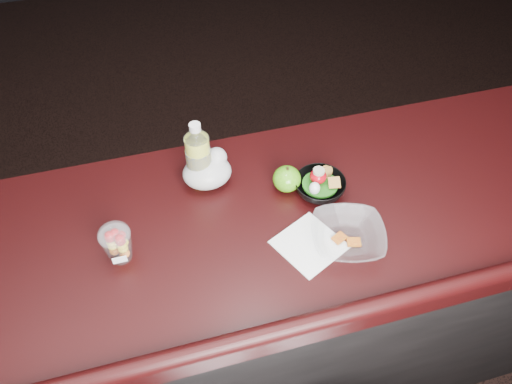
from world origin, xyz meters
TOP-DOWN VIEW (x-y plane):
  - counter at (0.00, 0.30)m, footprint 4.06×0.71m
  - lemonade_bottle at (-0.11, 0.49)m, footprint 0.07×0.07m
  - fruit_cup at (-0.37, 0.27)m, footprint 0.08×0.08m
  - green_apple at (0.13, 0.39)m, footprint 0.08×0.08m
  - plastic_bag at (-0.08, 0.48)m, footprint 0.15×0.12m
  - snack_bowl at (0.22, 0.35)m, footprint 0.19×0.19m
  - takeout_bowl at (0.23, 0.16)m, footprint 0.24×0.24m
  - paper_napkin at (0.13, 0.17)m, footprint 0.21×0.21m

SIDE VIEW (x-z plane):
  - counter at x=0.00m, z-range 0.00..1.02m
  - paper_napkin at x=0.13m, z-range 1.02..1.02m
  - takeout_bowl at x=0.23m, z-range 1.02..1.07m
  - snack_bowl at x=0.22m, z-range 1.01..1.09m
  - green_apple at x=0.13m, z-range 1.02..1.10m
  - plastic_bag at x=-0.08m, z-range 1.01..1.12m
  - fruit_cup at x=-0.37m, z-range 1.02..1.14m
  - lemonade_bottle at x=-0.11m, z-range 1.00..1.22m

